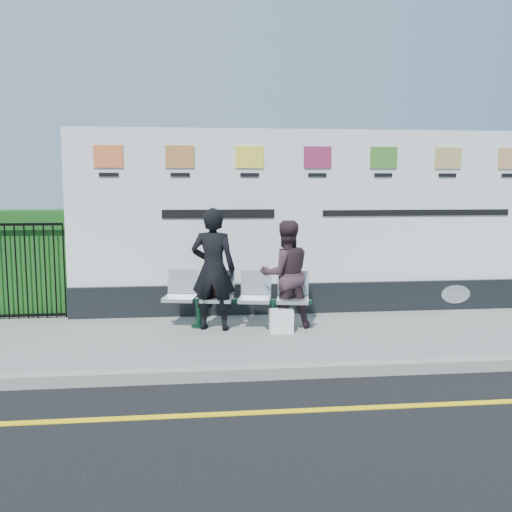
{
  "coord_description": "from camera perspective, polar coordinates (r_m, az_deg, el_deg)",
  "views": [
    {
      "loc": [
        -1.51,
        -5.36,
        2.26
      ],
      "look_at": [
        -0.64,
        2.47,
        1.25
      ],
      "focal_mm": 40.0,
      "sensor_mm": 36.0,
      "label": 1
    }
  ],
  "objects": [
    {
      "name": "woman_left",
      "position": [
        8.32,
        -4.3,
        -1.32
      ],
      "size": [
        0.74,
        0.58,
        1.79
      ],
      "primitive_type": "imported",
      "rotation": [
        0.0,
        0.0,
        2.88
      ],
      "color": "black",
      "rests_on": "pavement"
    },
    {
      "name": "bench",
      "position": [
        8.51,
        -2.03,
        -5.67
      ],
      "size": [
        2.21,
        0.96,
        0.46
      ],
      "primitive_type": null,
      "rotation": [
        0.0,
        0.0,
        -0.19
      ],
      "color": "#B0B3B9",
      "rests_on": "pavement"
    },
    {
      "name": "yellow_line",
      "position": [
        6.01,
        9.0,
        -14.84
      ],
      "size": [
        14.0,
        0.1,
        0.01
      ],
      "primitive_type": "cube",
      "color": "yellow",
      "rests_on": "ground"
    },
    {
      "name": "woman_right",
      "position": [
        8.44,
        2.99,
        -1.83
      ],
      "size": [
        0.86,
        0.71,
        1.6
      ],
      "primitive_type": "imported",
      "rotation": [
        0.0,
        0.0,
        3.28
      ],
      "color": "#39252B",
      "rests_on": "pavement"
    },
    {
      "name": "handbag_brown",
      "position": [
        8.47,
        -3.93,
        -3.29
      ],
      "size": [
        0.34,
        0.23,
        0.25
      ],
      "primitive_type": "cube",
      "rotation": [
        0.0,
        0.0,
        -0.34
      ],
      "color": "black",
      "rests_on": "bench"
    },
    {
      "name": "ground",
      "position": [
        6.01,
        9.0,
        -14.88
      ],
      "size": [
        80.0,
        80.0,
        0.0
      ],
      "primitive_type": "plane",
      "color": "black"
    },
    {
      "name": "hedge",
      "position": [
        10.22,
        -23.73,
        -0.56
      ],
      "size": [
        2.35,
        0.7,
        1.7
      ],
      "primitive_type": "cube",
      "color": "#1A5119",
      "rests_on": "pavement"
    },
    {
      "name": "pavement",
      "position": [
        8.3,
        4.42,
        -8.08
      ],
      "size": [
        14.0,
        3.0,
        0.12
      ],
      "primitive_type": "cube",
      "color": "gray",
      "rests_on": "ground"
    },
    {
      "name": "billboard",
      "position": [
        9.47,
        5.96,
        2.18
      ],
      "size": [
        8.0,
        0.3,
        3.0
      ],
      "color": "black",
      "rests_on": "pavement"
    },
    {
      "name": "kerb",
      "position": [
        6.9,
        6.79,
        -11.27
      ],
      "size": [
        14.0,
        0.18,
        0.14
      ],
      "primitive_type": "cube",
      "color": "gray",
      "rests_on": "ground"
    },
    {
      "name": "carrier_bag_white",
      "position": [
        8.27,
        2.54,
        -6.49
      ],
      "size": [
        0.33,
        0.2,
        0.33
      ],
      "primitive_type": "cube",
      "color": "white",
      "rests_on": "pavement"
    }
  ]
}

